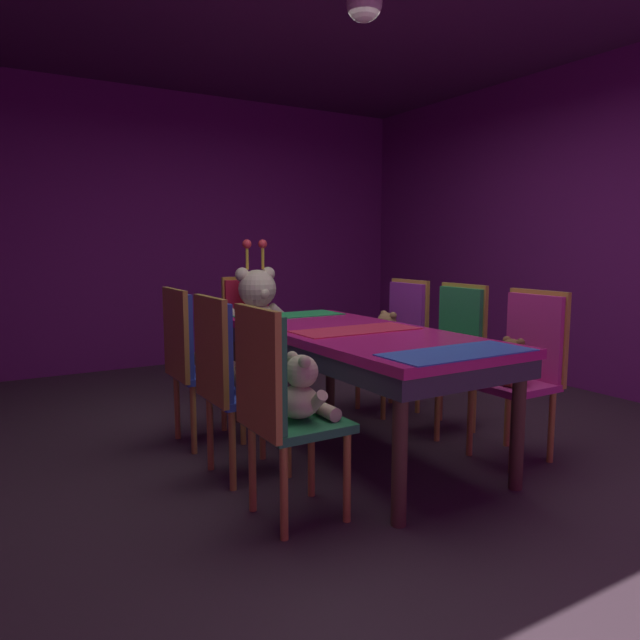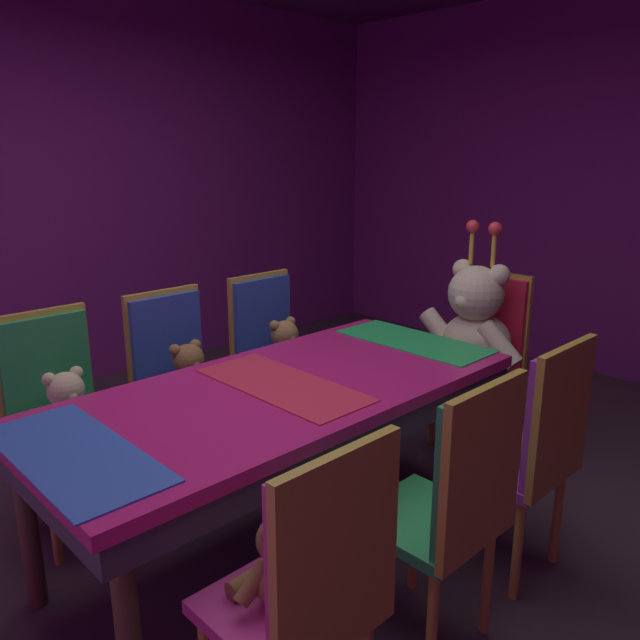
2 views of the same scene
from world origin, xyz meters
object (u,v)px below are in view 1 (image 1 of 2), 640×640
object	(u,v)px
chair_left_0	(274,394)
chair_right_0	(527,357)
chair_right_1	(454,342)
teddy_left_2	(211,350)
chair_right_2	(401,331)
teddy_left_0	(303,391)
teddy_right_0	(511,364)
banquet_table	(356,345)
king_teddy_bear	(258,311)
teddy_left_1	(251,368)
teddy_right_2	(386,334)
chair_left_1	(226,369)
throne_chair	(250,324)
pendant_light	(364,3)
chair_left_2	(189,351)

from	to	relation	value
chair_left_0	chair_right_0	size ratio (longest dim) A/B	1.00
chair_left_0	chair_right_1	bearing A→B (deg)	20.27
teddy_left_2	chair_right_2	bearing A→B (deg)	-1.15
chair_right_0	chair_right_1	distance (m)	0.62
teddy_left_0	teddy_right_0	world-z (taller)	teddy_left_0
banquet_table	king_teddy_bear	xyz separation A→B (m)	(0.00, 1.38, 0.07)
chair_left_0	teddy_left_1	distance (m)	0.61
teddy_right_2	chair_left_0	bearing A→B (deg)	37.65
teddy_left_0	teddy_right_2	bearing A→B (deg)	40.48
teddy_right_0	banquet_table	bearing A→B (deg)	-41.24
teddy_left_0	chair_left_0	bearing A→B (deg)	180.00
chair_left_0	king_teddy_bear	xyz separation A→B (m)	(0.84, 1.97, 0.13)
chair_left_1	chair_right_2	xyz separation A→B (m)	(1.65, 0.58, 0.00)
throne_chair	king_teddy_bear	size ratio (longest dim) A/B	1.19
teddy_left_2	king_teddy_bear	world-z (taller)	king_teddy_bear
chair_left_0	pendant_light	bearing A→B (deg)	31.47
chair_left_0	teddy_right_0	distance (m)	1.52
teddy_left_2	teddy_right_0	size ratio (longest dim) A/B	1.17
chair_left_2	chair_right_0	xyz separation A→B (m)	(1.64, -1.20, 0.00)
chair_left_2	chair_right_0	bearing A→B (deg)	-36.03
king_teddy_bear	chair_right_0	bearing A→B (deg)	22.49
pendant_light	teddy_left_0	bearing A→B (deg)	-143.36
chair_right_1	teddy_right_0	bearing A→B (deg)	75.95
chair_right_1	throne_chair	size ratio (longest dim) A/B	1.00
teddy_left_1	throne_chair	distance (m)	1.69
banquet_table	chair_right_0	size ratio (longest dim) A/B	2.05
chair_right_2	pendant_light	bearing A→B (deg)	38.46
chair_left_2	teddy_left_2	size ratio (longest dim) A/B	3.04
banquet_table	throne_chair	world-z (taller)	throne_chair
teddy_right_2	pendant_light	xyz separation A→B (m)	(-0.69, -0.66, 1.96)
throne_chair	chair_right_0	bearing A→B (deg)	20.89
teddy_right_0	teddy_right_2	xyz separation A→B (m)	(-0.00, 1.17, 0.02)
chair_left_1	chair_right_0	xyz separation A→B (m)	(1.65, -0.58, 0.00)
chair_left_1	teddy_left_1	distance (m)	0.15
banquet_table	pendant_light	xyz separation A→B (m)	(-0.02, -0.09, 1.90)
teddy_left_1	chair_right_2	distance (m)	1.61
teddy_left_2	pendant_light	distance (m)	2.18
teddy_left_1	chair_right_1	bearing A→B (deg)	1.17
throne_chair	pendant_light	xyz separation A→B (m)	(-0.02, -1.63, 1.95)
chair_left_1	teddy_left_1	size ratio (longest dim) A/B	3.06
teddy_left_2	chair_left_2	bearing A→B (deg)	-180.00
chair_left_2	king_teddy_bear	size ratio (longest dim) A/B	1.19
chair_right_2	pendant_light	xyz separation A→B (m)	(-0.84, -0.66, 1.95)
teddy_left_2	chair_right_0	xyz separation A→B (m)	(1.50, -1.20, 0.01)
teddy_left_0	chair_left_2	xyz separation A→B (m)	(-0.13, 1.20, 0.01)
teddy_left_1	king_teddy_bear	bearing A→B (deg)	63.49
banquet_table	king_teddy_bear	size ratio (longest dim) A/B	2.44
banquet_table	teddy_left_0	bearing A→B (deg)	-139.84
chair_left_1	throne_chair	distance (m)	1.76
chair_left_0	teddy_right_0	xyz separation A→B (m)	(1.52, 0.00, -0.03)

